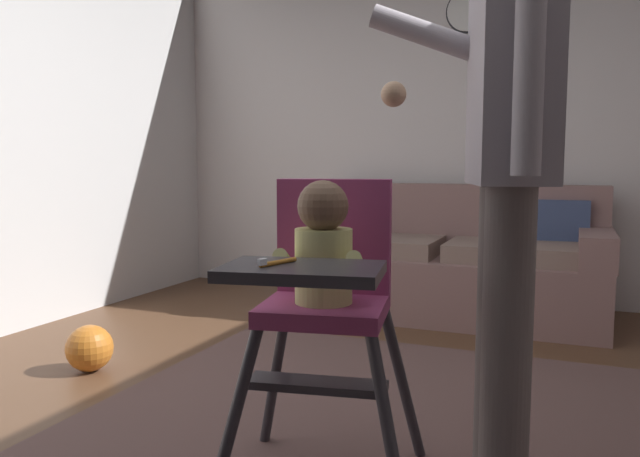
{
  "coord_description": "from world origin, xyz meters",
  "views": [
    {
      "loc": [
        0.86,
        -2.08,
        1.0
      ],
      "look_at": [
        0.1,
        -0.23,
        0.79
      ],
      "focal_mm": 34.7,
      "sensor_mm": 36.0,
      "label": 1
    }
  ],
  "objects": [
    {
      "name": "high_chair",
      "position": [
        0.19,
        -0.39,
        0.67
      ],
      "size": [
        0.7,
        0.8,
        0.96
      ],
      "rotation": [
        0.0,
        0.0,
        -1.39
      ],
      "color": "#343238",
      "rests_on": "ground"
    },
    {
      "name": "wall_clock",
      "position": [
        0.12,
        2.5,
        2.08
      ],
      "size": [
        0.31,
        0.04,
        0.31
      ],
      "color": "white"
    },
    {
      "name": "adult_standing",
      "position": [
        0.68,
        -0.26,
        0.97
      ],
      "size": [
        0.6,
        0.49,
        1.7
      ],
      "rotation": [
        0.0,
        0.0,
        -2.88
      ],
      "color": "#655B59",
      "rests_on": "ground"
    },
    {
      "name": "wall_far",
      "position": [
        0.0,
        2.55,
        1.37
      ],
      "size": [
        5.16,
        0.06,
        2.74
      ],
      "primitive_type": "cube",
      "color": "silver",
      "rests_on": "ground"
    },
    {
      "name": "couch",
      "position": [
        0.1,
        2.03,
        0.33
      ],
      "size": [
        2.02,
        0.86,
        0.86
      ],
      "rotation": [
        0.0,
        0.0,
        -1.57
      ],
      "color": "#876461",
      "rests_on": "ground"
    },
    {
      "name": "ground",
      "position": [
        0.0,
        0.0,
        -0.05
      ],
      "size": [
        5.96,
        6.64,
        0.1
      ],
      "primitive_type": "cube",
      "color": "brown"
    },
    {
      "name": "toy_ball",
      "position": [
        -1.27,
        0.19,
        0.11
      ],
      "size": [
        0.23,
        0.23,
        0.23
      ],
      "primitive_type": "sphere",
      "color": "orange",
      "rests_on": "ground"
    }
  ]
}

